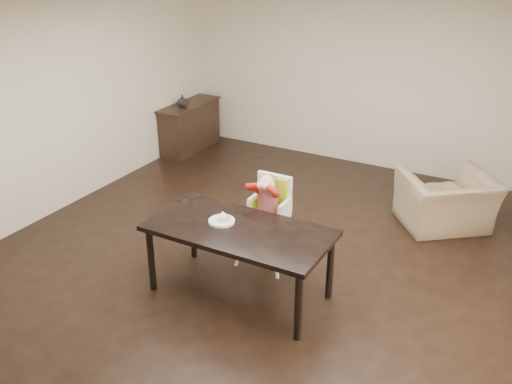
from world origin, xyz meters
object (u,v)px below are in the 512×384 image
(armchair, at_px, (447,193))
(sideboard, at_px, (190,127))
(high_chair, at_px, (269,200))
(dining_table, at_px, (239,235))

(armchair, relative_size, sideboard, 0.83)
(high_chair, distance_m, sideboard, 3.79)
(armchair, bearing_deg, dining_table, 20.82)
(dining_table, distance_m, high_chair, 0.71)
(dining_table, xyz_separation_m, sideboard, (-2.86, 3.23, -0.27))
(dining_table, bearing_deg, high_chair, 93.73)
(dining_table, distance_m, sideboard, 4.32)
(dining_table, xyz_separation_m, armchair, (1.49, 2.48, -0.21))
(high_chair, bearing_deg, armchair, 49.19)
(high_chair, xyz_separation_m, armchair, (1.54, 1.77, -0.29))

